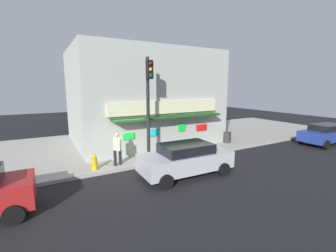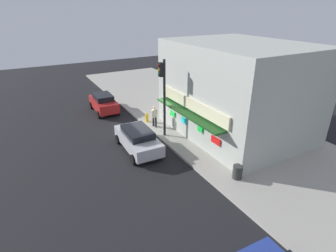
# 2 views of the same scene
# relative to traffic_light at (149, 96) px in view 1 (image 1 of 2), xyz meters

# --- Properties ---
(ground_plane) EXTENTS (62.70, 62.70, 0.00)m
(ground_plane) POSITION_rel_traffic_light_xyz_m (-1.26, -0.44, -3.75)
(ground_plane) COLOR black
(sidewalk) EXTENTS (41.80, 10.20, 0.17)m
(sidewalk) POSITION_rel_traffic_light_xyz_m (-1.26, 4.66, -3.67)
(sidewalk) COLOR #A39E93
(sidewalk) RESTS_ON ground_plane
(corner_building) EXTENTS (10.05, 8.58, 6.62)m
(corner_building) POSITION_rel_traffic_light_xyz_m (1.84, 5.12, -0.28)
(corner_building) COLOR #ADB2A8
(corner_building) RESTS_ON sidewalk
(traffic_light) EXTENTS (0.32, 0.58, 5.63)m
(traffic_light) POSITION_rel_traffic_light_xyz_m (0.00, 0.00, 0.00)
(traffic_light) COLOR black
(traffic_light) RESTS_ON sidewalk
(fire_hydrant) EXTENTS (0.51, 0.27, 0.78)m
(fire_hydrant) POSITION_rel_traffic_light_xyz_m (-2.98, 0.04, -3.21)
(fire_hydrant) COLOR gold
(fire_hydrant) RESTS_ON sidewalk
(trash_can) EXTENTS (0.55, 0.55, 0.79)m
(trash_can) POSITION_rel_traffic_light_xyz_m (6.81, 1.05, -3.19)
(trash_can) COLOR #2D2D2D
(trash_can) RESTS_ON sidewalk
(pedestrian) EXTENTS (0.49, 0.53, 1.74)m
(pedestrian) POSITION_rel_traffic_light_xyz_m (-1.77, 0.15, -2.64)
(pedestrian) COLOR black
(pedestrian) RESTS_ON sidewalk
(parked_car_silver) EXTENTS (4.52, 2.21, 1.57)m
(parked_car_silver) POSITION_rel_traffic_light_xyz_m (0.82, -2.40, -2.93)
(parked_car_silver) COLOR #B7B7BC
(parked_car_silver) RESTS_ON ground_plane
(parked_car_blue) EXTENTS (4.51, 2.09, 1.50)m
(parked_car_blue) POSITION_rel_traffic_light_xyz_m (13.39, -2.44, -2.96)
(parked_car_blue) COLOR navy
(parked_car_blue) RESTS_ON ground_plane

